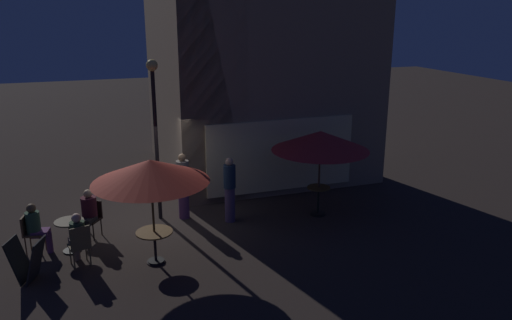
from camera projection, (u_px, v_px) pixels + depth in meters
ground_plane at (154, 223)px, 13.16m from camera, size 60.00×60.00×0.00m
cafe_building at (234, 22)px, 15.29m from camera, size 6.43×6.25×9.96m
street_lamp_near_corner at (155, 117)px, 12.73m from camera, size 0.29×0.29×4.16m
menu_sandwich_board at (27, 260)px, 10.24m from camera, size 0.80×0.75×0.90m
cafe_table_0 at (155, 239)px, 10.97m from camera, size 0.79×0.79×0.74m
cafe_table_1 at (318, 196)px, 13.58m from camera, size 0.61×0.61×0.79m
cafe_table_2 at (70, 231)px, 11.50m from camera, size 0.65×0.65×0.75m
patio_umbrella_0 at (150, 171)px, 10.53m from camera, size 2.46×2.46×2.35m
patio_umbrella_1 at (320, 141)px, 13.15m from camera, size 2.55×2.55×2.32m
cafe_chair_0 at (30, 230)px, 11.40m from camera, size 0.49×0.49×0.92m
cafe_chair_1 at (80, 243)px, 10.78m from camera, size 0.51×0.51×0.96m
cafe_chair_2 at (92, 215)px, 12.32m from camera, size 0.60×0.60×0.88m
patron_seated_0 at (36, 225)px, 11.38m from camera, size 0.52×0.38×1.19m
patron_seated_1 at (77, 235)px, 10.88m from camera, size 0.39×0.52×1.20m
patron_seated_2 at (88, 211)px, 12.14m from camera, size 0.52×0.55×1.22m
patron_standing_3 at (183, 186)px, 13.28m from camera, size 0.33×0.33×1.77m
patron_standing_4 at (230, 189)px, 13.07m from camera, size 0.32×0.32×1.73m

